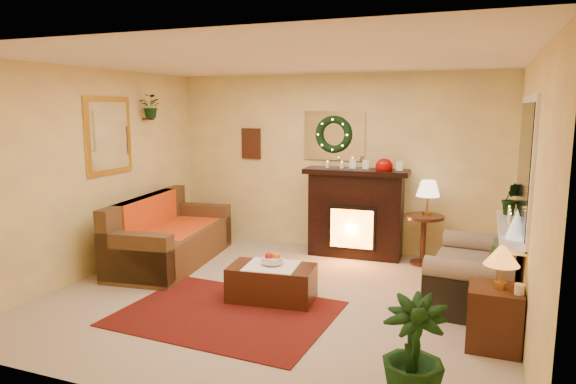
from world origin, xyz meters
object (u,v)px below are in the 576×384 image
(loveseat, at_px, (474,264))
(sofa, at_px, (172,232))
(side_table_round, at_px, (423,241))
(coffee_table, at_px, (272,282))
(end_table_square, at_px, (494,318))
(fireplace, at_px, (356,218))

(loveseat, bearing_deg, sofa, -175.37)
(sofa, bearing_deg, side_table_round, 12.98)
(coffee_table, bearing_deg, side_table_round, 48.04)
(sofa, height_order, coffee_table, sofa)
(loveseat, distance_m, side_table_round, 1.36)
(side_table_round, height_order, end_table_square, side_table_round)
(fireplace, bearing_deg, sofa, -154.01)
(side_table_round, bearing_deg, loveseat, -60.00)
(loveseat, height_order, coffee_table, loveseat)
(side_table_round, xyz_separation_m, end_table_square, (0.88, -2.29, -0.05))
(coffee_table, bearing_deg, end_table_square, -14.72)
(side_table_round, xyz_separation_m, coffee_table, (-1.40, -1.97, -0.11))
(sofa, height_order, fireplace, fireplace)
(end_table_square, bearing_deg, loveseat, 100.13)
(sofa, bearing_deg, end_table_square, -22.34)
(side_table_round, relative_size, coffee_table, 0.73)
(side_table_round, bearing_deg, end_table_square, -69.04)
(end_table_square, xyz_separation_m, coffee_table, (-2.28, 0.32, -0.06))
(fireplace, bearing_deg, end_table_square, -54.58)
(fireplace, relative_size, end_table_square, 2.34)
(sofa, bearing_deg, coffee_table, -30.68)
(side_table_round, relative_size, end_table_square, 1.22)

